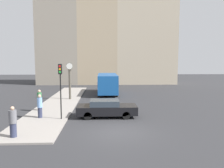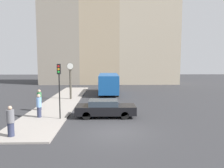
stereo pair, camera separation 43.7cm
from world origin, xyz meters
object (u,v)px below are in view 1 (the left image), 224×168
sedan_car (106,108)px  pedestrian_blue_stripe (40,106)px  pedestrian_green_hoodie (39,100)px  bus_distant (107,83)px  street_clock (70,80)px  traffic_light_near (60,80)px  pedestrian_grey_jacket (13,122)px

sedan_car → pedestrian_blue_stripe: size_ratio=2.63×
sedan_car → pedestrian_blue_stripe: pedestrian_blue_stripe is taller
pedestrian_green_hoodie → sedan_car: bearing=-20.1°
bus_distant → street_clock: 6.27m
pedestrian_green_hoodie → traffic_light_near: bearing=-51.0°
traffic_light_near → pedestrian_green_hoodie: (-2.46, 3.04, -2.02)m
bus_distant → street_clock: (-4.40, -4.41, 0.73)m
sedan_car → pedestrian_green_hoodie: pedestrian_green_hoodie is taller
traffic_light_near → pedestrian_grey_jacket: traffic_light_near is taller
sedan_car → pedestrian_green_hoodie: size_ratio=2.58×
traffic_light_near → pedestrian_blue_stripe: size_ratio=2.29×
sedan_car → bus_distant: 12.25m
pedestrian_green_hoodie → pedestrian_grey_jacket: bearing=-86.2°
sedan_car → bus_distant: (0.37, 12.21, 0.82)m
pedestrian_green_hoodie → pedestrian_blue_stripe: (0.76, -2.58, -0.01)m
sedan_car → pedestrian_grey_jacket: 7.21m
street_clock → pedestrian_blue_stripe: bearing=-97.5°
bus_distant → street_clock: size_ratio=1.76×
bus_distant → traffic_light_near: bearing=-106.1°
traffic_light_near → pedestrian_green_hoodie: bearing=129.0°
street_clock → pedestrian_green_hoodie: bearing=-108.1°
street_clock → pedestrian_green_hoodie: size_ratio=2.26×
bus_distant → pedestrian_grey_jacket: bearing=-108.8°
traffic_light_near → pedestrian_grey_jacket: 4.81m
pedestrian_grey_jacket → pedestrian_green_hoodie: bearing=93.8°
bus_distant → traffic_light_near: 13.72m
bus_distant → pedestrian_green_hoodie: size_ratio=3.98×
street_clock → pedestrian_green_hoodie: (-1.85, -5.66, -1.23)m
sedan_car → pedestrian_blue_stripe: 5.14m
pedestrian_grey_jacket → bus_distant: bearing=71.2°
bus_distant → pedestrian_blue_stripe: 13.79m
sedan_car → pedestrian_green_hoodie: bearing=159.9°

